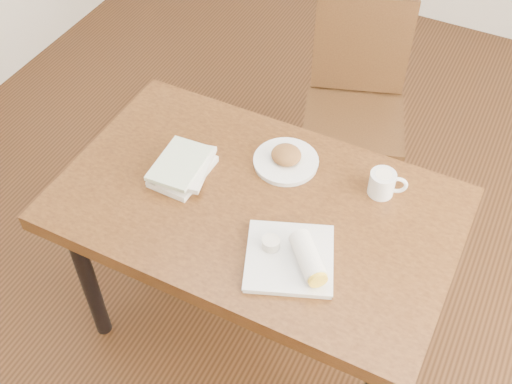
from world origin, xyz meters
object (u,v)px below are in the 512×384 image
at_px(plate_burrito, 295,258).
at_px(chair_far, 356,95).
at_px(book_stack, 183,168).
at_px(plate_scone, 286,159).
at_px(coffee_mug, 383,183).
at_px(table, 256,219).

bearing_deg(plate_burrito, chair_far, 99.67).
height_order(plate_burrito, book_stack, plate_burrito).
relative_size(chair_far, plate_scone, 4.31).
height_order(chair_far, coffee_mug, chair_far).
bearing_deg(chair_far, table, -91.82).
bearing_deg(plate_scone, coffee_mug, 3.43).
relative_size(plate_burrito, book_stack, 1.37).
bearing_deg(chair_far, coffee_mug, -64.89).
bearing_deg(table, book_stack, 178.58).
xyz_separation_m(table, plate_scone, (0.01, 0.20, 0.11)).
distance_m(plate_scone, plate_burrito, 0.41).
relative_size(coffee_mug, plate_burrito, 0.37).
relative_size(table, chair_far, 1.34).
height_order(chair_far, book_stack, chair_far).
distance_m(table, chair_far, 0.90).
height_order(table, chair_far, chair_far).
distance_m(table, plate_burrito, 0.29).
bearing_deg(book_stack, table, -1.42).
bearing_deg(plate_burrito, table, 142.19).
height_order(table, plate_burrito, plate_burrito).
xyz_separation_m(chair_far, plate_scone, (-0.02, -0.69, 0.22)).
bearing_deg(plate_burrito, coffee_mug, 70.54).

